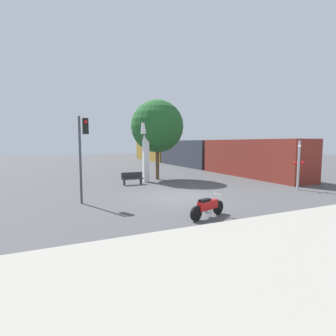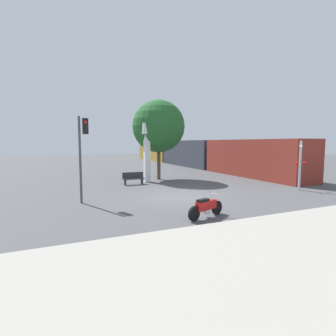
{
  "view_description": "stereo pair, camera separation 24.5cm",
  "coord_description": "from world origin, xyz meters",
  "px_view_note": "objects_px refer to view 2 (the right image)",
  "views": [
    {
      "loc": [
        -6.73,
        -13.35,
        3.11
      ],
      "look_at": [
        -0.43,
        0.41,
        1.64
      ],
      "focal_mm": 28.0,
      "sensor_mm": 36.0,
      "label": 1
    },
    {
      "loc": [
        -6.5,
        -13.45,
        3.11
      ],
      "look_at": [
        -0.43,
        0.41,
        1.64
      ],
      "focal_mm": 28.0,
      "sensor_mm": 36.0,
      "label": 2
    }
  ],
  "objects_px": {
    "traffic_light": "(83,144)",
    "bench": "(133,178)",
    "freight_train": "(190,153)",
    "street_tree": "(159,126)",
    "motorcycle": "(206,207)",
    "clock_tower": "(147,142)",
    "railroad_crossing_signal": "(300,163)"
  },
  "relations": [
    {
      "from": "freight_train",
      "to": "railroad_crossing_signal",
      "type": "height_order",
      "value": "freight_train"
    },
    {
      "from": "traffic_light",
      "to": "street_tree",
      "type": "height_order",
      "value": "street_tree"
    },
    {
      "from": "clock_tower",
      "to": "motorcycle",
      "type": "bearing_deg",
      "value": -95.71
    },
    {
      "from": "motorcycle",
      "to": "bench",
      "type": "xyz_separation_m",
      "value": [
        -0.34,
        9.6,
        0.05
      ]
    },
    {
      "from": "clock_tower",
      "to": "freight_train",
      "type": "height_order",
      "value": "clock_tower"
    },
    {
      "from": "freight_train",
      "to": "street_tree",
      "type": "relative_size",
      "value": 5.46
    },
    {
      "from": "street_tree",
      "to": "freight_train",
      "type": "bearing_deg",
      "value": 50.44
    },
    {
      "from": "motorcycle",
      "to": "freight_train",
      "type": "xyz_separation_m",
      "value": [
        11.22,
        22.09,
        1.26
      ]
    },
    {
      "from": "motorcycle",
      "to": "bench",
      "type": "distance_m",
      "value": 9.6
    },
    {
      "from": "clock_tower",
      "to": "traffic_light",
      "type": "distance_m",
      "value": 7.76
    },
    {
      "from": "street_tree",
      "to": "bench",
      "type": "distance_m",
      "value": 5.21
    },
    {
      "from": "motorcycle",
      "to": "clock_tower",
      "type": "height_order",
      "value": "clock_tower"
    },
    {
      "from": "clock_tower",
      "to": "street_tree",
      "type": "relative_size",
      "value": 0.72
    },
    {
      "from": "traffic_light",
      "to": "bench",
      "type": "height_order",
      "value": "traffic_light"
    },
    {
      "from": "street_tree",
      "to": "railroad_crossing_signal",
      "type": "bearing_deg",
      "value": -52.57
    },
    {
      "from": "traffic_light",
      "to": "bench",
      "type": "bearing_deg",
      "value": 49.79
    },
    {
      "from": "freight_train",
      "to": "street_tree",
      "type": "xyz_separation_m",
      "value": [
        -8.77,
        -10.61,
        2.77
      ]
    },
    {
      "from": "clock_tower",
      "to": "railroad_crossing_signal",
      "type": "xyz_separation_m",
      "value": [
        7.93,
        -7.5,
        -1.37
      ]
    },
    {
      "from": "bench",
      "to": "traffic_light",
      "type": "bearing_deg",
      "value": -130.21
    },
    {
      "from": "traffic_light",
      "to": "railroad_crossing_signal",
      "type": "xyz_separation_m",
      "value": [
        13.31,
        -1.91,
        -1.26
      ]
    },
    {
      "from": "motorcycle",
      "to": "clock_tower",
      "type": "relative_size",
      "value": 0.42
    },
    {
      "from": "motorcycle",
      "to": "traffic_light",
      "type": "height_order",
      "value": "traffic_light"
    },
    {
      "from": "motorcycle",
      "to": "clock_tower",
      "type": "xyz_separation_m",
      "value": [
        1.05,
        10.46,
        2.72
      ]
    },
    {
      "from": "street_tree",
      "to": "motorcycle",
      "type": "bearing_deg",
      "value": -102.04
    },
    {
      "from": "motorcycle",
      "to": "traffic_light",
      "type": "bearing_deg",
      "value": 113.16
    },
    {
      "from": "freight_train",
      "to": "railroad_crossing_signal",
      "type": "distance_m",
      "value": 19.26
    },
    {
      "from": "clock_tower",
      "to": "railroad_crossing_signal",
      "type": "bearing_deg",
      "value": -43.41
    },
    {
      "from": "freight_train",
      "to": "bench",
      "type": "height_order",
      "value": "freight_train"
    },
    {
      "from": "railroad_crossing_signal",
      "to": "street_tree",
      "type": "xyz_separation_m",
      "value": [
        -6.52,
        8.52,
        2.68
      ]
    },
    {
      "from": "motorcycle",
      "to": "freight_train",
      "type": "relative_size",
      "value": 0.05
    },
    {
      "from": "railroad_crossing_signal",
      "to": "traffic_light",
      "type": "bearing_deg",
      "value": 171.85
    },
    {
      "from": "clock_tower",
      "to": "street_tree",
      "type": "distance_m",
      "value": 2.17
    }
  ]
}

